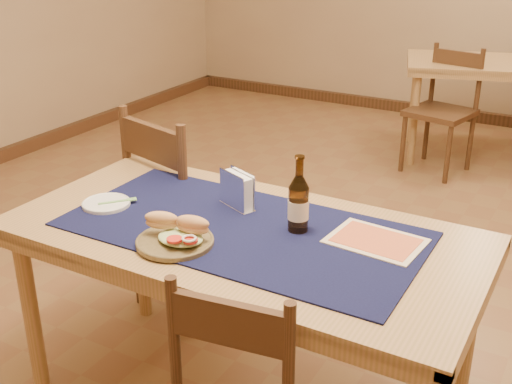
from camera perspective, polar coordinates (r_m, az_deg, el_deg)
The scene contains 13 objects.
room at distance 2.67m, azimuth 7.71°, elevation 16.20°, with size 6.04×7.04×2.84m.
main_table at distance 2.19m, azimuth -1.29°, elevation -5.28°, with size 1.60×0.80×0.75m.
placemat at distance 2.15m, azimuth -1.31°, elevation -3.28°, with size 1.20×0.60×0.01m, color #0F133A.
baseboard at distance 3.13m, azimuth 6.40°, elevation -9.17°, with size 6.00×7.00×0.10m.
back_table at distance 5.16m, azimuth 21.43°, elevation 9.83°, with size 1.59×1.11×0.75m.
chair_main_far at distance 2.91m, azimuth -6.30°, elevation -1.48°, with size 0.55×0.55×0.98m.
chair_back_near at distance 4.83m, azimuth 16.31°, elevation 7.15°, with size 0.49×0.49×0.89m.
sandwich_plate at distance 2.06m, azimuth -7.06°, elevation -3.93°, with size 0.25×0.25×0.10m.
side_plate at distance 2.38m, azimuth -13.18°, elevation -0.97°, with size 0.17×0.17×0.01m.
fork at distance 2.37m, azimuth -11.94°, elevation -0.78°, with size 0.10×0.12×0.00m.
beer_bottle at distance 2.10m, azimuth 3.79°, elevation -1.02°, with size 0.07×0.07×0.26m.
napkin_holder at distance 2.28m, azimuth -1.68°, elevation 0.12°, with size 0.16×0.11×0.14m.
menu_card at distance 2.10m, azimuth 10.61°, elevation -4.27°, with size 0.31×0.24×0.01m.
Camera 1 is at (0.99, -2.46, 1.71)m, focal length 45.00 mm.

